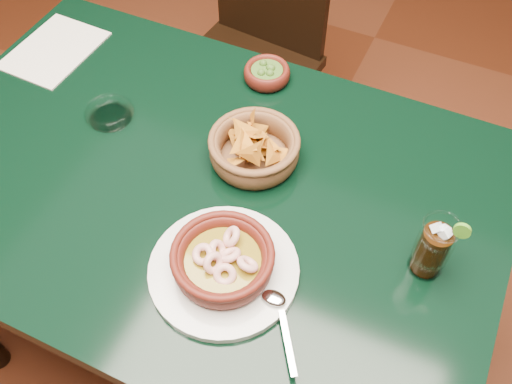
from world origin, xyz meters
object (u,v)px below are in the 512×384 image
at_px(dining_table, 200,208).
at_px(cola_drink, 433,248).
at_px(dining_chair, 252,52).
at_px(chip_basket, 254,148).
at_px(shrimp_plate, 223,263).

xyz_separation_m(dining_table, cola_drink, (0.46, -0.00, 0.16)).
relative_size(dining_table, dining_chair, 1.40).
bearing_deg(chip_basket, dining_chair, 115.70).
bearing_deg(shrimp_plate, cola_drink, 26.68).
distance_m(dining_table, dining_chair, 0.76).
relative_size(dining_table, chip_basket, 5.61).
bearing_deg(cola_drink, chip_basket, 165.24).
distance_m(shrimp_plate, cola_drink, 0.35).
relative_size(dining_chair, cola_drink, 5.80).
height_order(dining_table, shrimp_plate, shrimp_plate).
distance_m(dining_chair, chip_basket, 0.74).
height_order(dining_chair, chip_basket, chip_basket).
xyz_separation_m(dining_chair, shrimp_plate, (0.36, -0.87, 0.31)).
xyz_separation_m(shrimp_plate, chip_basket, (-0.06, 0.26, 0.00)).
bearing_deg(dining_chair, chip_basket, -64.30).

